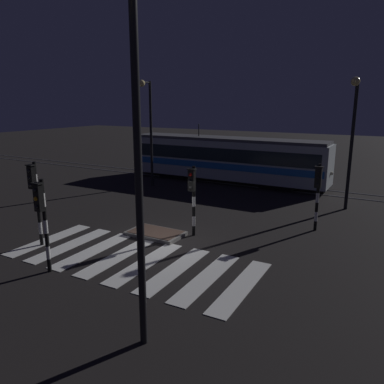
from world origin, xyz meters
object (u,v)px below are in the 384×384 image
(traffic_light_corner_far_right, at_px, (318,187))
(street_lamp_near_kerb, at_px, (130,137))
(traffic_light_kerb_mid_left, at_px, (42,212))
(traffic_light_corner_near_left, at_px, (35,192))
(traffic_light_median_centre, at_px, (193,191))
(street_lamp_trackside_left, at_px, (149,120))
(tram, at_px, (225,158))
(street_lamp_trackside_right, at_px, (353,128))

(traffic_light_corner_far_right, distance_m, street_lamp_near_kerb, 11.26)
(traffic_light_kerb_mid_left, bearing_deg, traffic_light_corner_near_left, 145.94)
(traffic_light_corner_near_left, distance_m, street_lamp_near_kerb, 8.63)
(traffic_light_median_centre, bearing_deg, street_lamp_trackside_left, 135.77)
(traffic_light_corner_near_left, relative_size, traffic_light_corner_far_right, 1.12)
(tram, bearing_deg, traffic_light_corner_far_right, -44.39)
(traffic_light_corner_near_left, relative_size, traffic_light_kerb_mid_left, 1.06)
(traffic_light_corner_far_right, relative_size, street_lamp_near_kerb, 0.38)
(traffic_light_corner_far_right, xyz_separation_m, traffic_light_kerb_mid_left, (-7.08, -8.96, 0.13))
(street_lamp_trackside_left, bearing_deg, street_lamp_trackside_right, 1.27)
(street_lamp_trackside_left, bearing_deg, traffic_light_median_centre, -44.23)
(traffic_light_median_centre, xyz_separation_m, street_lamp_near_kerb, (2.65, -7.36, 2.98))
(street_lamp_near_kerb, height_order, tram, street_lamp_near_kerb)
(tram, bearing_deg, street_lamp_trackside_right, -22.63)
(traffic_light_corner_near_left, relative_size, street_lamp_trackside_right, 0.50)
(street_lamp_trackside_right, relative_size, tram, 0.46)
(traffic_light_corner_near_left, xyz_separation_m, street_lamp_trackside_right, (10.05, 11.70, 2.13))
(traffic_light_corner_far_right, bearing_deg, street_lamp_near_kerb, -99.83)
(traffic_light_kerb_mid_left, bearing_deg, street_lamp_trackside_left, 110.95)
(traffic_light_corner_near_left, distance_m, tram, 15.44)
(street_lamp_trackside_left, bearing_deg, traffic_light_corner_near_left, -76.80)
(traffic_light_corner_near_left, height_order, tram, tram)
(street_lamp_trackside_left, height_order, tram, street_lamp_trackside_left)
(traffic_light_corner_far_right, distance_m, street_lamp_trackside_right, 4.95)
(street_lamp_trackside_right, bearing_deg, traffic_light_corner_near_left, -130.67)
(traffic_light_median_centre, xyz_separation_m, traffic_light_corner_far_right, (4.51, 3.33, -0.01))
(traffic_light_median_centre, bearing_deg, traffic_light_kerb_mid_left, -114.52)
(traffic_light_median_centre, distance_m, traffic_light_corner_near_left, 6.35)
(street_lamp_trackside_left, distance_m, tram, 6.21)
(traffic_light_corner_near_left, bearing_deg, tram, 85.44)
(traffic_light_median_centre, relative_size, tram, 0.21)
(traffic_light_corner_near_left, xyz_separation_m, tram, (1.23, 15.38, -0.54))
(traffic_light_kerb_mid_left, bearing_deg, traffic_light_corner_far_right, 51.70)
(traffic_light_corner_far_right, bearing_deg, traffic_light_median_centre, -143.55)
(traffic_light_median_centre, xyz_separation_m, traffic_light_corner_near_left, (-4.85, -4.09, 0.25))
(street_lamp_near_kerb, bearing_deg, traffic_light_corner_far_right, 80.17)
(traffic_light_median_centre, height_order, traffic_light_corner_far_right, traffic_light_median_centre)
(traffic_light_corner_far_right, height_order, street_lamp_trackside_right, street_lamp_trackside_right)
(traffic_light_corner_far_right, xyz_separation_m, street_lamp_trackside_right, (0.69, 4.28, 2.38))
(traffic_light_kerb_mid_left, distance_m, street_lamp_near_kerb, 6.20)
(street_lamp_trackside_right, bearing_deg, street_lamp_trackside_left, -178.73)
(traffic_light_kerb_mid_left, distance_m, tram, 16.96)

